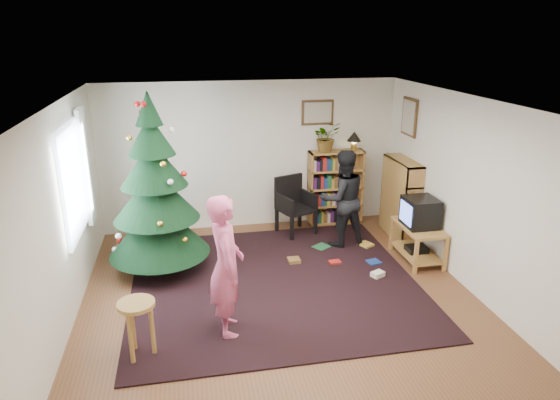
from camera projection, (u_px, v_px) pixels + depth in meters
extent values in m
plane|color=brown|center=(278.00, 294.00, 6.53)|extent=(5.00, 5.00, 0.00)
plane|color=white|center=(278.00, 101.00, 5.72)|extent=(5.00, 5.00, 0.00)
cube|color=silver|center=(251.00, 156.00, 8.45)|extent=(5.00, 0.02, 2.50)
cube|color=silver|center=(340.00, 310.00, 3.81)|extent=(5.00, 0.02, 2.50)
cube|color=silver|center=(63.00, 218.00, 5.67)|extent=(0.02, 5.00, 2.50)
cube|color=silver|center=(464.00, 192.00, 6.58)|extent=(0.02, 5.00, 2.50)
cube|color=black|center=(274.00, 282.00, 6.81)|extent=(3.80, 3.60, 0.02)
cube|color=silver|center=(73.00, 182.00, 6.15)|extent=(0.04, 1.20, 1.40)
cube|color=white|center=(86.00, 167.00, 6.81)|extent=(0.06, 0.35, 1.60)
cube|color=#4C3319|center=(318.00, 112.00, 8.40)|extent=(0.55, 0.03, 0.42)
cube|color=beige|center=(318.00, 112.00, 8.40)|extent=(0.47, 0.01, 0.34)
cube|color=#4C3319|center=(409.00, 117.00, 7.97)|extent=(0.03, 0.50, 0.60)
cube|color=beige|center=(409.00, 117.00, 7.97)|extent=(0.01, 0.42, 0.52)
cylinder|color=#3F2816|center=(161.00, 261.00, 7.14)|extent=(0.14, 0.14, 0.27)
cone|color=black|center=(158.00, 227.00, 6.97)|extent=(1.40, 1.40, 0.79)
cone|color=black|center=(155.00, 194.00, 6.81)|extent=(1.18, 1.18, 0.70)
cone|color=black|center=(153.00, 163.00, 6.67)|extent=(0.91, 0.91, 0.62)
cone|color=black|center=(150.00, 135.00, 6.54)|extent=(0.63, 0.63, 0.54)
cone|color=black|center=(148.00, 108.00, 6.43)|extent=(0.36, 0.36, 0.45)
cube|color=#A8733C|center=(335.00, 187.00, 8.76)|extent=(0.95, 0.30, 1.30)
cube|color=#A8733C|center=(337.00, 152.00, 8.55)|extent=(0.95, 0.30, 0.03)
cube|color=#A8733C|center=(401.00, 198.00, 8.18)|extent=(0.30, 0.95, 1.30)
cube|color=#A8733C|center=(404.00, 161.00, 7.97)|extent=(0.30, 0.95, 0.03)
cube|color=#A8733C|center=(419.00, 227.00, 7.32)|extent=(0.51, 0.92, 0.04)
cube|color=#A8733C|center=(416.00, 257.00, 6.98)|extent=(0.05, 0.05, 0.51)
cube|color=#A8733C|center=(445.00, 255.00, 7.06)|extent=(0.05, 0.05, 0.51)
cube|color=#A8733C|center=(391.00, 234.00, 7.77)|extent=(0.05, 0.05, 0.51)
cube|color=#A8733C|center=(418.00, 232.00, 7.85)|extent=(0.05, 0.05, 0.51)
cube|color=#A8733C|center=(416.00, 252.00, 7.46)|extent=(0.47, 0.88, 0.03)
cube|color=black|center=(417.00, 249.00, 7.44)|extent=(0.30, 0.25, 0.08)
cube|color=black|center=(420.00, 212.00, 7.25)|extent=(0.44, 0.48, 0.42)
cube|color=#5472E6|center=(406.00, 213.00, 7.21)|extent=(0.01, 0.38, 0.30)
cube|color=black|center=(296.00, 209.00, 8.32)|extent=(0.68, 0.68, 0.05)
cube|color=black|center=(293.00, 190.00, 8.45)|extent=(0.51, 0.23, 0.53)
cube|color=black|center=(285.00, 228.00, 8.13)|extent=(0.06, 0.06, 0.43)
cube|color=black|center=(313.00, 225.00, 8.21)|extent=(0.06, 0.06, 0.43)
cube|color=black|center=(280.00, 217.00, 8.56)|extent=(0.06, 0.06, 0.43)
cube|color=black|center=(306.00, 216.00, 8.65)|extent=(0.06, 0.06, 0.43)
cylinder|color=#A8733C|center=(136.00, 304.00, 5.09)|extent=(0.39, 0.39, 0.04)
cylinder|color=#A8733C|center=(153.00, 330.00, 5.22)|extent=(0.05, 0.05, 0.60)
cylinder|color=#A8733C|center=(133.00, 326.00, 5.29)|extent=(0.05, 0.05, 0.60)
cylinder|color=#A8733C|center=(131.00, 339.00, 5.07)|extent=(0.05, 0.05, 0.60)
imported|color=#CA5179|center=(226.00, 266.00, 5.47)|extent=(0.40, 0.61, 1.64)
imported|color=black|center=(342.00, 199.00, 7.78)|extent=(0.82, 0.68, 1.55)
imported|color=gray|center=(326.00, 137.00, 8.43)|extent=(0.55, 0.51, 0.51)
cylinder|color=#A57F33|center=(354.00, 147.00, 8.59)|extent=(0.10, 0.10, 0.10)
sphere|color=#FFD88C|center=(354.00, 141.00, 8.55)|extent=(0.10, 0.10, 0.10)
cone|color=black|center=(354.00, 136.00, 8.52)|extent=(0.25, 0.25, 0.16)
cube|color=#A51E19|center=(335.00, 262.00, 7.33)|extent=(0.20, 0.20, 0.08)
cube|color=navy|center=(374.00, 261.00, 7.35)|extent=(0.20, 0.20, 0.08)
cube|color=#1E592D|center=(321.00, 246.00, 7.88)|extent=(0.20, 0.20, 0.08)
cube|color=gold|center=(366.00, 244.00, 7.93)|extent=(0.20, 0.20, 0.08)
cube|color=brown|center=(294.00, 261.00, 7.37)|extent=(0.20, 0.20, 0.08)
cube|color=beige|center=(378.00, 275.00, 6.94)|extent=(0.20, 0.20, 0.08)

